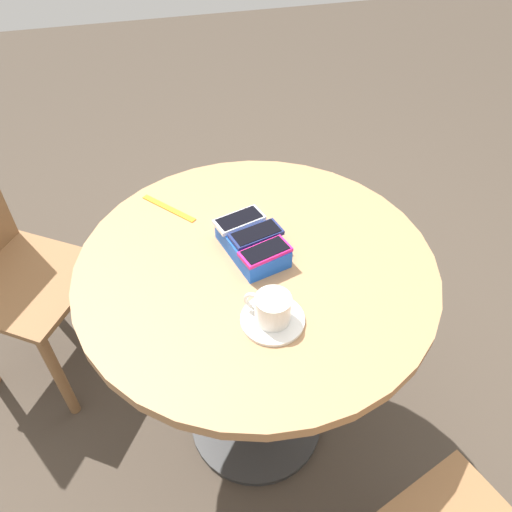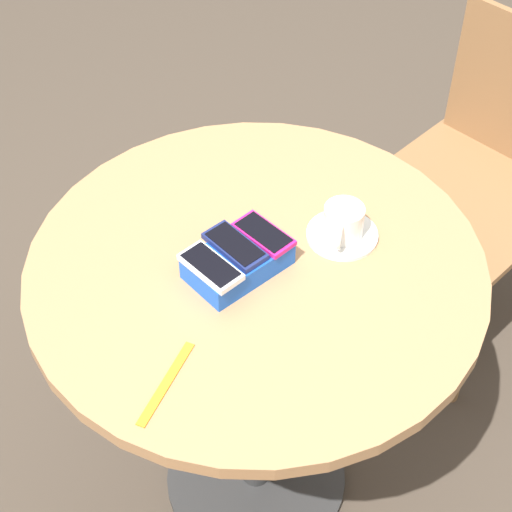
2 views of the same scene
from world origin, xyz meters
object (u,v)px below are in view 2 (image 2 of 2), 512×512
object	(u,v)px
round_table	(256,319)
phone_white	(211,267)
coffee_cup	(343,222)
phone_box	(237,260)
phone_navy	(235,246)
lanyard_strap	(166,383)
saucer	(342,235)
chair_far_side	(479,183)
phone_magenta	(264,234)

from	to	relation	value
round_table	phone_white	bearing A→B (deg)	-169.83
phone_white	coffee_cup	bearing A→B (deg)	1.51
coffee_cup	phone_box	bearing A→B (deg)	176.17
phone_box	phone_navy	bearing A→B (deg)	98.92
lanyard_strap	phone_white	bearing A→B (deg)	46.13
phone_navy	saucer	world-z (taller)	phone_navy
chair_far_side	phone_white	bearing A→B (deg)	-162.15
lanyard_strap	phone_magenta	bearing A→B (deg)	35.12
phone_box	phone_white	distance (m)	0.07
round_table	phone_white	xyz separation A→B (m)	(-0.10, -0.02, 0.21)
round_table	lanyard_strap	distance (m)	0.35
phone_box	phone_magenta	xyz separation A→B (m)	(0.06, 0.01, 0.03)
round_table	coffee_cup	bearing A→B (deg)	-3.32
round_table	saucer	size ratio (longest dim) A/B	6.26
phone_box	lanyard_strap	world-z (taller)	phone_box
phone_box	saucer	size ratio (longest dim) A/B	1.49
phone_magenta	chair_far_side	size ratio (longest dim) A/B	0.15
phone_white	saucer	bearing A→B (deg)	1.88
phone_box	phone_navy	size ratio (longest dim) A/B	1.53
phone_white	phone_magenta	world-z (taller)	phone_white
phone_magenta	saucer	xyz separation A→B (m)	(0.16, -0.02, -0.05)
round_table	phone_box	bearing A→B (deg)	173.70
round_table	chair_far_side	distance (m)	0.82
chair_far_side	saucer	bearing A→B (deg)	-155.43
phone_box	saucer	distance (m)	0.22
phone_white	phone_magenta	xyz separation A→B (m)	(0.12, 0.03, -0.00)
phone_magenta	lanyard_strap	size ratio (longest dim) A/B	0.72
phone_white	coffee_cup	world-z (taller)	coffee_cup
phone_magenta	chair_far_side	distance (m)	0.86
phone_navy	saucer	xyz separation A→B (m)	(0.22, -0.02, -0.05)
phone_navy	lanyard_strap	distance (m)	0.29
phone_magenta	chair_far_side	xyz separation A→B (m)	(0.75, 0.25, -0.36)
phone_navy	phone_magenta	xyz separation A→B (m)	(0.06, 0.01, -0.00)
saucer	lanyard_strap	world-z (taller)	saucer
phone_navy	phone_magenta	size ratio (longest dim) A/B	1.05
phone_box	coffee_cup	bearing A→B (deg)	-3.83
coffee_cup	lanyard_strap	distance (m)	0.46
round_table	saucer	bearing A→B (deg)	-2.71
phone_white	phone_navy	size ratio (longest dim) A/B	0.98
saucer	lanyard_strap	size ratio (longest dim) A/B	0.77
phone_magenta	lanyard_strap	distance (m)	0.34
phone_magenta	chair_far_side	world-z (taller)	chair_far_side
phone_box	chair_far_side	bearing A→B (deg)	17.72
phone_magenta	coffee_cup	world-z (taller)	coffee_cup
saucer	lanyard_strap	distance (m)	0.46
phone_white	chair_far_side	size ratio (longest dim) A/B	0.15
coffee_cup	lanyard_strap	size ratio (longest dim) A/B	0.52
phone_magenta	coffee_cup	distance (m)	0.16
phone_white	lanyard_strap	distance (m)	0.23
phone_magenta	phone_box	bearing A→B (deg)	-168.78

